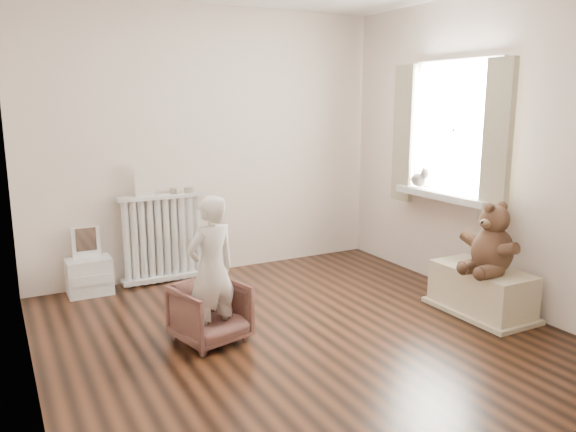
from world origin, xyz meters
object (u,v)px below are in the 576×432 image
plush_cat (420,177)px  teddy_bear (494,237)px  toy_vanity (88,264)px  toy_bench (482,289)px  child (211,270)px  armchair (210,313)px  radiator (163,242)px

plush_cat → teddy_bear: bearing=-89.2°
toy_vanity → toy_bench: toy_vanity is taller
child → armchair: bearing=-103.9°
armchair → toy_bench: 2.21m
child → radiator: bearing=-107.1°
child → toy_bench: size_ratio=1.32×
toy_bench → plush_cat: bearing=81.7°
armchair → toy_bench: size_ratio=0.59×
toy_bench → toy_vanity: bearing=144.2°
radiator → plush_cat: 2.52m
child → teddy_bear: size_ratio=1.91×
armchair → plush_cat: bearing=-2.8°
radiator → child: (-0.09, -1.55, 0.16)m
armchair → toy_bench: armchair is taller
radiator → child: size_ratio=0.80×
toy_vanity → armchair: (0.60, -1.47, -0.06)m
radiator → toy_vanity: bearing=-177.5°
radiator → toy_vanity: 0.70m
toy_vanity → plush_cat: bearing=-19.5°
plush_cat → toy_vanity: bearing=170.6°
child → toy_vanity: bearing=-82.3°
armchair → child: (0.00, -0.05, 0.33)m
teddy_bear → toy_bench: bearing=70.0°
toy_bench → teddy_bear: (-0.04, -0.11, 0.47)m
armchair → child: 0.34m
child → teddy_bear: 2.19m
toy_bench → plush_cat: (0.14, 0.96, 0.80)m
radiator → teddy_bear: 2.95m
plush_cat → toy_bench: bearing=-88.2°
toy_vanity → armchair: bearing=-67.8°
teddy_bear → plush_cat: bearing=78.3°
plush_cat → armchair: bearing=-158.8°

